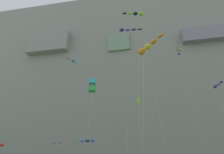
# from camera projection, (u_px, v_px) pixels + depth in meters

# --- Properties ---
(cliff_face) EXTENTS (180.00, 29.29, 72.40)m
(cliff_face) POSITION_uv_depth(u_px,v_px,m) (124.00, 81.00, 80.80)
(cliff_face) COLOR gray
(cliff_face) RESTS_ON ground
(kite_diamond_far_left) EXTENTS (2.19, 5.10, 34.70)m
(kite_diamond_far_left) POSITION_uv_depth(u_px,v_px,m) (139.00, 54.00, 55.21)
(kite_diamond_far_left) COLOR #8CCC33
(kite_diamond_far_left) RESTS_ON ground
(kite_windsock_mid_left) EXTENTS (4.05, 1.60, 25.12)m
(kite_windsock_mid_left) POSITION_uv_depth(u_px,v_px,m) (127.00, 30.00, 33.79)
(kite_windsock_mid_left) COLOR navy
(kite_windsock_mid_left) RESTS_ON ground
(kite_windsock_low_center) EXTENTS (3.66, 6.91, 17.89)m
(kite_windsock_low_center) POSITION_uv_depth(u_px,v_px,m) (147.00, 47.00, 25.86)
(kite_windsock_low_center) COLOR orange
(kite_windsock_low_center) RESTS_ON ground
(kite_windsock_high_center) EXTENTS (4.41, 2.84, 9.18)m
(kite_windsock_high_center) POSITION_uv_depth(u_px,v_px,m) (88.00, 141.00, 43.78)
(kite_windsock_high_center) COLOR blue
(kite_windsock_high_center) RESTS_ON ground
(kite_windsock_far_right) EXTENTS (2.03, 6.11, 18.23)m
(kite_windsock_far_right) POSITION_uv_depth(u_px,v_px,m) (218.00, 85.00, 38.30)
(kite_windsock_far_right) COLOR navy
(kite_windsock_far_right) RESTS_ON ground
(kite_diamond_upper_left) EXTENTS (0.88, 6.88, 15.12)m
(kite_diamond_upper_left) POSITION_uv_depth(u_px,v_px,m) (139.00, 103.00, 35.49)
(kite_diamond_upper_left) COLOR #8CCC33
(kite_diamond_upper_left) RESTS_ON ground
(kite_banner_upper_mid) EXTENTS (4.00, 5.87, 9.89)m
(kite_banner_upper_mid) POSITION_uv_depth(u_px,v_px,m) (56.00, 145.00, 54.41)
(kite_banner_upper_mid) COLOR black
(kite_banner_upper_mid) RESTS_ON ground
(kite_windsock_high_right) EXTENTS (5.76, 2.64, 30.87)m
(kite_windsock_high_right) POSITION_uv_depth(u_px,v_px,m) (136.00, 14.00, 37.94)
(kite_windsock_high_right) COLOR #8CCC33
(kite_windsock_high_right) RESTS_ON ground
(kite_box_front_field) EXTENTS (1.12, 3.02, 15.49)m
(kite_box_front_field) POSITION_uv_depth(u_px,v_px,m) (92.00, 86.00, 30.09)
(kite_box_front_field) COLOR #38B2D1
(kite_box_front_field) RESTS_ON ground
(kite_windsock_near_cliff) EXTENTS (2.12, 5.07, 30.52)m
(kite_windsock_near_cliff) POSITION_uv_depth(u_px,v_px,m) (73.00, 61.00, 53.98)
(kite_windsock_near_cliff) COLOR #38B2D1
(kite_windsock_near_cliff) RESTS_ON ground
(kite_delta_mid_center) EXTENTS (2.69, 2.71, 22.04)m
(kite_delta_mid_center) POSITION_uv_depth(u_px,v_px,m) (177.00, 57.00, 35.49)
(kite_delta_mid_center) COLOR white
(kite_delta_mid_center) RESTS_ON ground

